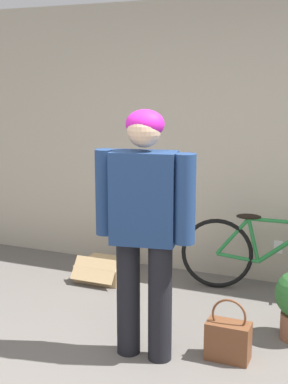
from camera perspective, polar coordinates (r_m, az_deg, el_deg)
The scene contains 5 objects.
wall_back at distance 5.07m, azimuth 8.54°, elevation 5.31°, with size 8.00×0.07×2.60m.
person at distance 3.50m, azimuth 0.01°, elevation -2.80°, with size 0.69×0.30×1.68m.
bicycle at distance 4.89m, azimuth 13.44°, elevation -6.48°, with size 1.60×0.46×0.72m.
handbag at distance 3.78m, azimuth 8.96°, elevation -15.27°, with size 0.29×0.16×0.43m.
cardboard_box at distance 5.19m, azimuth -4.25°, elevation -8.27°, with size 0.45×0.51×0.25m.
Camera 1 is at (1.23, -2.20, 1.85)m, focal length 50.00 mm.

